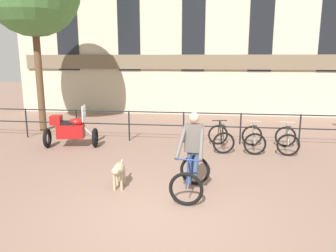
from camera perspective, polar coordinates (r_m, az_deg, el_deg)
ground_plane at (r=6.26m, az=-1.20°, el=-14.99°), size 60.00×60.00×0.00m
canal_railing at (r=10.96m, az=2.74°, el=0.73°), size 15.05×0.05×1.05m
building_facade at (r=16.57m, az=4.50°, el=15.96°), size 18.00×0.72×8.06m
cyclist_with_bike at (r=6.92m, az=4.23°, el=-5.51°), size 0.81×1.24×1.70m
dog at (r=7.26m, az=-8.62°, el=-7.68°), size 0.28×0.87×0.59m
parked_motorcycle at (r=10.84m, az=-16.65°, el=-0.69°), size 1.71×0.88×1.35m
parked_bicycle_near_lamp at (r=10.37m, az=9.17°, el=-2.04°), size 0.80×1.19×0.86m
parked_bicycle_mid_left at (r=10.46m, az=14.65°, el=-2.17°), size 0.71×1.14×0.86m
parked_bicycle_mid_right at (r=10.64m, az=19.99°, el=-2.27°), size 0.81×1.19×0.86m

